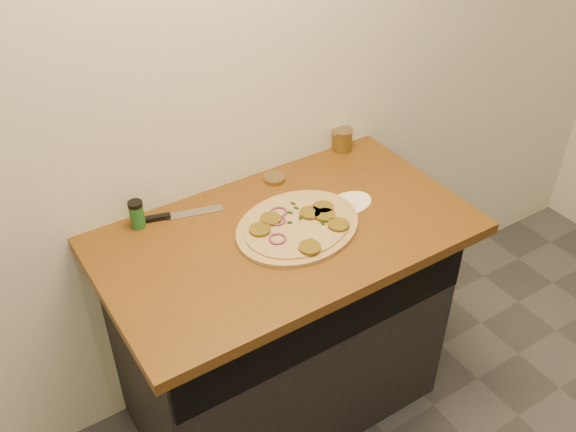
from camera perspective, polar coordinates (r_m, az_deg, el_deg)
cabinet at (r=2.39m, az=-0.63°, el=-9.73°), size 1.10×0.60×0.86m
countertop at (r=2.06m, az=-0.26°, el=-1.62°), size 1.20×0.70×0.04m
pizza at (r=2.05m, az=0.90°, el=-0.85°), size 0.51×0.51×0.03m
chefs_knife at (r=2.13m, az=-10.16°, el=0.04°), size 0.28×0.10×0.02m
mason_jar_lid at (r=2.27m, az=-1.23°, el=3.37°), size 0.10×0.10×0.02m
salsa_jar at (r=2.44m, az=4.84°, el=6.78°), size 0.08×0.08×0.09m
spice_shaker at (r=2.09m, az=-13.30°, el=0.15°), size 0.05×0.05×0.10m
flour_spill at (r=2.17m, az=5.50°, el=1.16°), size 0.19×0.19×0.00m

